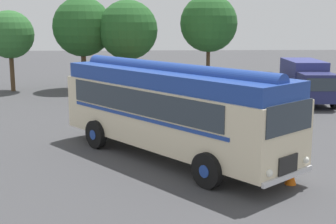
% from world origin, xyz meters
% --- Properties ---
extents(ground_plane, '(120.00, 120.00, 0.00)m').
position_xyz_m(ground_plane, '(0.00, 0.00, 0.00)').
color(ground_plane, '#3D3D3F').
extents(vintage_bus, '(8.26, 9.36, 3.49)m').
position_xyz_m(vintage_bus, '(-0.96, 0.18, 1.89)').
color(vintage_bus, beige).
rests_on(vintage_bus, ground).
extents(car_near_left, '(2.34, 4.37, 1.66)m').
position_xyz_m(car_near_left, '(-2.83, 11.95, 0.85)').
color(car_near_left, maroon).
rests_on(car_near_left, ground).
extents(car_mid_left, '(2.12, 4.28, 1.66)m').
position_xyz_m(car_mid_left, '(-0.35, 11.35, 0.85)').
color(car_mid_left, silver).
rests_on(car_mid_left, ground).
extents(car_mid_right, '(2.19, 4.31, 1.66)m').
position_xyz_m(car_mid_right, '(2.75, 12.16, 0.85)').
color(car_mid_right, '#B7BABF').
rests_on(car_mid_right, ground).
extents(car_far_right, '(2.09, 4.26, 1.66)m').
position_xyz_m(car_far_right, '(5.55, 12.16, 0.85)').
color(car_far_right, black).
rests_on(car_far_right, ground).
extents(box_van, '(2.55, 5.86, 2.50)m').
position_xyz_m(box_van, '(7.90, 11.51, 1.36)').
color(box_van, navy).
rests_on(box_van, ground).
extents(tree_far_left, '(3.30, 3.30, 5.59)m').
position_xyz_m(tree_far_left, '(-11.25, 16.93, 3.99)').
color(tree_far_left, '#4C3823').
rests_on(tree_far_left, ground).
extents(tree_left_of_centre, '(4.19, 4.19, 6.54)m').
position_xyz_m(tree_left_of_centre, '(-6.31, 17.55, 4.49)').
color(tree_left_of_centre, '#4C3823').
rests_on(tree_left_of_centre, ground).
extents(tree_centre, '(4.16, 4.16, 6.32)m').
position_xyz_m(tree_centre, '(-3.01, 16.88, 4.22)').
color(tree_centre, '#4C3823').
rests_on(tree_centre, ground).
extents(tree_right_of_centre, '(4.06, 4.06, 6.72)m').
position_xyz_m(tree_right_of_centre, '(2.57, 17.09, 4.74)').
color(tree_right_of_centre, '#4C3823').
rests_on(tree_right_of_centre, ground).
extents(traffic_cone, '(0.36, 0.36, 0.55)m').
position_xyz_m(traffic_cone, '(2.59, -2.82, 0.28)').
color(traffic_cone, orange).
rests_on(traffic_cone, ground).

